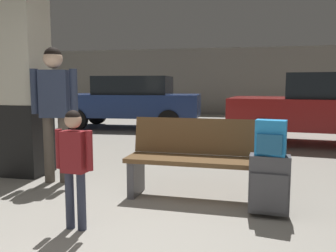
% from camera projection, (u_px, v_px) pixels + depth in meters
% --- Properties ---
extents(ground_plane, '(18.00, 18.00, 0.10)m').
position_uv_depth(ground_plane, '(186.00, 157.00, 6.42)').
color(ground_plane, gray).
extents(garage_back_wall, '(18.00, 0.12, 2.80)m').
position_uv_depth(garage_back_wall, '(221.00, 81.00, 14.83)').
color(garage_back_wall, gray).
rests_on(garage_back_wall, ground_plane).
extents(structural_pillar, '(0.57, 0.57, 2.79)m').
position_uv_depth(structural_pillar, '(24.00, 77.00, 4.90)').
color(structural_pillar, black).
rests_on(structural_pillar, ground_plane).
extents(bench, '(1.61, 0.57, 0.89)m').
position_uv_depth(bench, '(199.00, 159.00, 3.96)').
color(bench, brown).
rests_on(bench, ground_plane).
extents(suitcase, '(0.39, 0.25, 0.60)m').
position_uv_depth(suitcase, '(269.00, 184.00, 3.39)').
color(suitcase, '#4C4C51').
rests_on(suitcase, ground_plane).
extents(backpack_bright, '(0.30, 0.23, 0.34)m').
position_uv_depth(backpack_bright, '(271.00, 138.00, 3.34)').
color(backpack_bright, '#268CD8').
rests_on(backpack_bright, suitcase).
extents(child, '(0.36, 0.22, 1.06)m').
position_uv_depth(child, '(74.00, 157.00, 3.05)').
color(child, '#33384C').
rests_on(child, ground_plane).
extents(adult, '(0.58, 0.28, 1.75)m').
position_uv_depth(adult, '(54.00, 100.00, 4.51)').
color(adult, brown).
rests_on(adult, ground_plane).
extents(parked_car_far, '(4.20, 2.00, 1.51)m').
position_uv_depth(parked_car_far, '(131.00, 101.00, 10.32)').
color(parked_car_far, navy).
rests_on(parked_car_far, ground_plane).
extents(parked_car_near, '(4.26, 2.13, 1.51)m').
position_uv_depth(parked_car_near, '(332.00, 107.00, 7.34)').
color(parked_car_near, maroon).
rests_on(parked_car_near, ground_plane).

